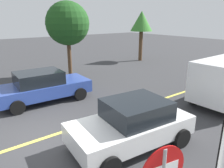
% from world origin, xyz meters
% --- Properties ---
extents(ground_plane, '(80.00, 80.00, 0.00)m').
position_xyz_m(ground_plane, '(0.00, 0.00, 0.00)').
color(ground_plane, '#38383A').
extents(lane_marking_centre, '(28.00, 0.16, 0.01)m').
position_xyz_m(lane_marking_centre, '(3.00, 0.00, 0.01)').
color(lane_marking_centre, '#E0D14C').
extents(car_white_mid_road, '(4.13, 2.40, 1.55)m').
position_xyz_m(car_white_mid_road, '(2.21, -2.14, 0.78)').
color(car_white_mid_road, white).
rests_on(car_white_mid_road, ground_plane).
extents(car_blue_behind_van, '(4.51, 2.23, 1.54)m').
position_xyz_m(car_blue_behind_van, '(1.33, 3.48, 0.78)').
color(car_blue_behind_van, '#2D479E').
rests_on(car_blue_behind_van, ground_plane).
extents(tree_left_verge, '(2.06, 2.06, 4.64)m').
position_xyz_m(tree_left_verge, '(12.79, 8.33, 3.62)').
color(tree_left_verge, '#513823').
rests_on(tree_left_verge, ground_plane).
extents(tree_centre_verge, '(2.88, 2.88, 5.11)m').
position_xyz_m(tree_centre_verge, '(4.51, 6.86, 3.65)').
color(tree_centre_verge, '#513823').
rests_on(tree_centre_verge, ground_plane).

